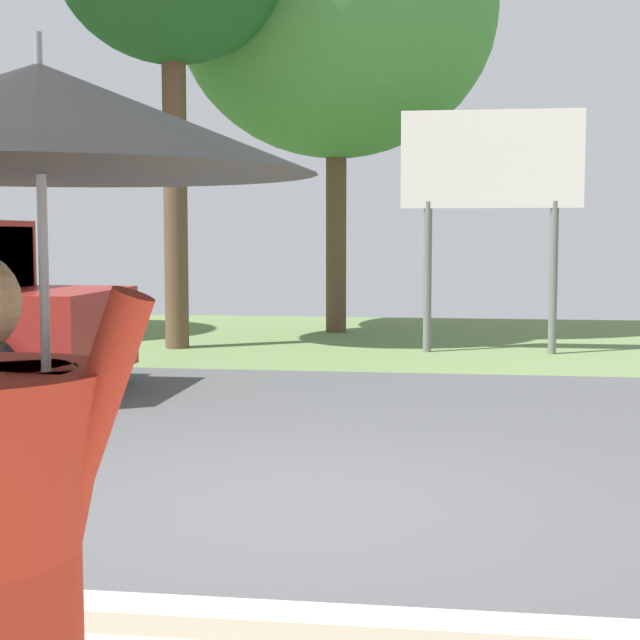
% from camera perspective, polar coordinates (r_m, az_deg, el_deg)
% --- Properties ---
extents(ground_plane, '(40.00, 22.00, 0.20)m').
position_cam_1_polar(ground_plane, '(9.18, 1.79, -6.09)').
color(ground_plane, '#4C4C4F').
extents(roadside_billboard, '(2.60, 0.12, 3.50)m').
position_cam_1_polar(roadside_billboard, '(14.26, 10.07, 8.30)').
color(roadside_billboard, slate).
rests_on(roadside_billboard, ground_plane).
extents(tree_left_far, '(5.55, 5.55, 8.09)m').
position_cam_1_polar(tree_left_far, '(17.49, 0.98, 17.74)').
color(tree_left_far, brown).
rests_on(tree_left_far, ground_plane).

